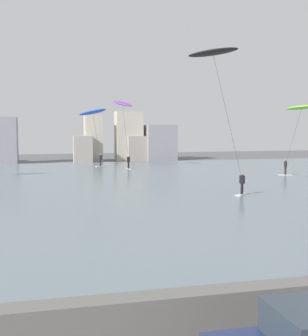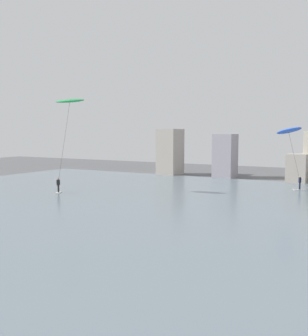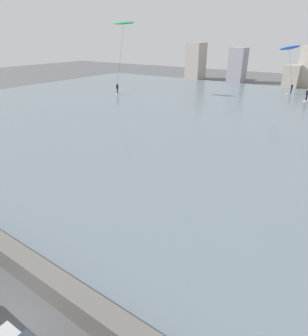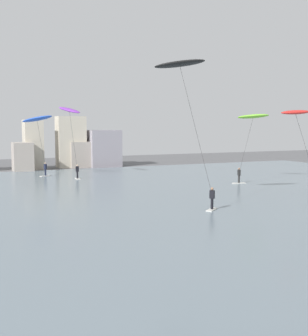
{
  "view_description": "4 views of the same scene",
  "coord_description": "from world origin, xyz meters",
  "px_view_note": "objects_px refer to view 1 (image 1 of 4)",
  "views": [
    {
      "loc": [
        -6.34,
        -5.75,
        5.11
      ],
      "look_at": [
        -1.11,
        15.8,
        3.04
      ],
      "focal_mm": 47.39,
      "sensor_mm": 36.0,
      "label": 1
    },
    {
      "loc": [
        7.73,
        3.28,
        6.66
      ],
      "look_at": [
        -0.65,
        17.96,
        5.13
      ],
      "focal_mm": 41.71,
      "sensor_mm": 36.0,
      "label": 2
    },
    {
      "loc": [
        8.23,
        0.52,
        8.37
      ],
      "look_at": [
        0.86,
        11.25,
        2.31
      ],
      "focal_mm": 30.28,
      "sensor_mm": 36.0,
      "label": 3
    },
    {
      "loc": [
        -9.03,
        -3.18,
        6.34
      ],
      "look_at": [
        -0.02,
        17.31,
        4.1
      ],
      "focal_mm": 47.39,
      "sensor_mm": 36.0,
      "label": 4
    }
  ],
  "objects_px": {
    "kitesurfer_lime": "(300,113)",
    "kitesurfer_blue": "(93,116)",
    "kitesurfer_black": "(215,61)",
    "kitesurfer_purple": "(123,109)"
  },
  "relations": [
    {
      "from": "kitesurfer_blue",
      "to": "kitesurfer_black",
      "type": "height_order",
      "value": "kitesurfer_black"
    },
    {
      "from": "kitesurfer_blue",
      "to": "kitesurfer_black",
      "type": "xyz_separation_m",
      "value": [
        7.01,
        -22.26,
        3.62
      ]
    },
    {
      "from": "kitesurfer_purple",
      "to": "kitesurfer_lime",
      "type": "bearing_deg",
      "value": -35.97
    },
    {
      "from": "kitesurfer_lime",
      "to": "kitesurfer_purple",
      "type": "height_order",
      "value": "kitesurfer_purple"
    },
    {
      "from": "kitesurfer_purple",
      "to": "kitesurfer_blue",
      "type": "bearing_deg",
      "value": 167.4
    },
    {
      "from": "kitesurfer_black",
      "to": "kitesurfer_purple",
      "type": "distance_m",
      "value": 21.92
    },
    {
      "from": "kitesurfer_black",
      "to": "kitesurfer_blue",
      "type": "bearing_deg",
      "value": 107.48
    },
    {
      "from": "kitesurfer_lime",
      "to": "kitesurfer_blue",
      "type": "relative_size",
      "value": 1.0
    },
    {
      "from": "kitesurfer_blue",
      "to": "kitesurfer_purple",
      "type": "bearing_deg",
      "value": -12.6
    },
    {
      "from": "kitesurfer_blue",
      "to": "kitesurfer_purple",
      "type": "relative_size",
      "value": 0.88
    }
  ]
}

